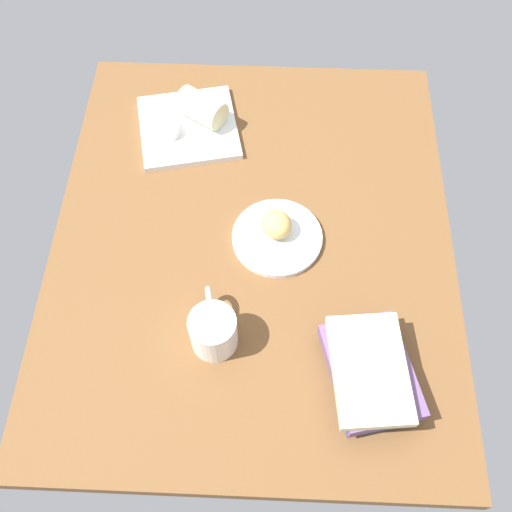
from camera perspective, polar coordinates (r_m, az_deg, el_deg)
dining_table at (r=132.53cm, az=-0.34°, el=1.54°), size 110.00×90.00×4.00cm
round_plate at (r=129.85cm, az=2.10°, el=1.84°), size 20.29×20.29×1.40cm
scone_pastry at (r=127.62cm, az=2.01°, el=3.15°), size 9.69×9.45×5.54cm
square_plate at (r=150.63cm, az=-6.69°, el=12.49°), size 28.61×28.61×1.60cm
sauce_cup at (r=147.66cm, az=-8.62°, el=12.16°), size 5.47×5.47×2.54cm
breakfast_wrap at (r=148.72cm, az=-5.38°, el=14.34°), size 12.35×13.69×7.20cm
book_stack at (r=114.95cm, az=11.10°, el=-11.14°), size 24.84×20.15×7.81cm
coffee_mug at (r=115.16cm, az=-4.25°, el=-7.27°), size 14.52×9.48×9.69cm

